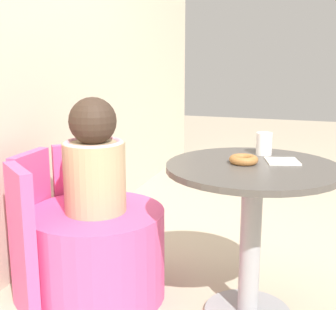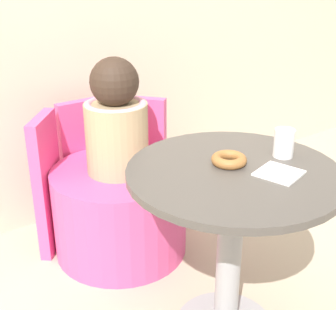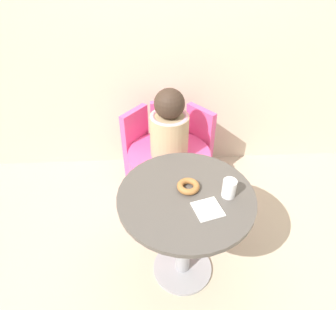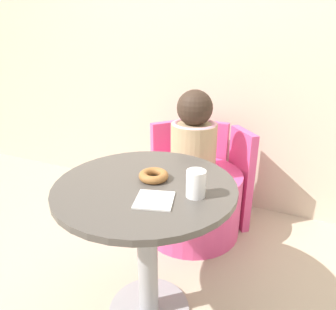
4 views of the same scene
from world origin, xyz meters
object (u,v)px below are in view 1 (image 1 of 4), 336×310
at_px(child_figure, 94,161).
at_px(donut, 244,160).
at_px(round_table, 252,206).
at_px(tub_chair, 97,253).
at_px(cup, 264,144).

relative_size(child_figure, donut, 4.31).
bearing_deg(round_table, child_figure, 93.89).
xyz_separation_m(round_table, donut, (0.01, 0.04, 0.19)).
relative_size(round_table, tub_chair, 1.15).
distance_m(round_table, tub_chair, 0.74).
xyz_separation_m(round_table, child_figure, (-0.05, 0.69, 0.15)).
distance_m(donut, cup, 0.21).
height_order(round_table, tub_chair, round_table).
relative_size(round_table, cup, 7.21).
height_order(child_figure, cup, child_figure).
distance_m(round_table, child_figure, 0.70).
bearing_deg(round_table, tub_chair, 93.89).
xyz_separation_m(tub_chair, cup, (0.26, -0.70, 0.51)).
height_order(round_table, donut, donut).
bearing_deg(tub_chair, child_figure, 104.04).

